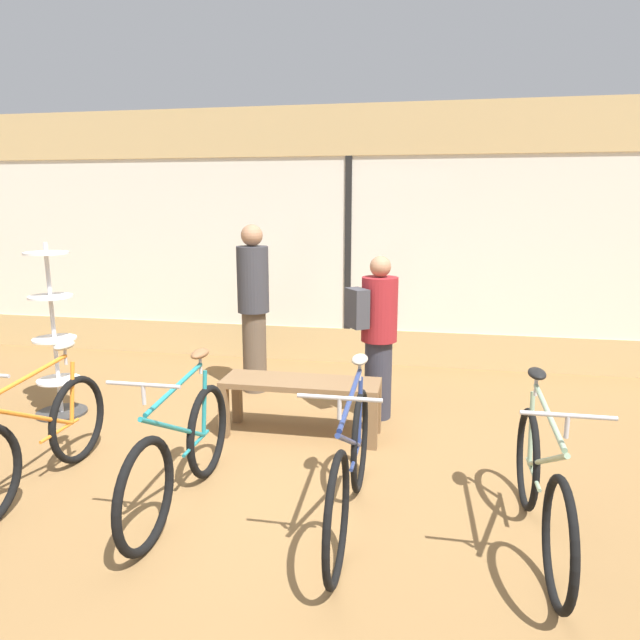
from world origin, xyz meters
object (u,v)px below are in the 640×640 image
Objects in this scene: bicycle_right at (350,467)px; accessory_rack at (55,346)px; display_bench at (301,390)px; bicycle_far_right at (541,487)px; bicycle_far_left at (36,440)px; customer_near_rack at (253,305)px; bicycle_left at (181,454)px; customer_by_window at (377,333)px.

accessory_rack is (-3.07, 1.43, 0.29)m from bicycle_right.
bicycle_far_right is at bearing -37.66° from display_bench.
bicycle_far_left is 0.94× the size of customer_near_rack.
bicycle_right is 1.51m from display_bench.
bicycle_far_right is 3.60m from customer_near_rack.
bicycle_far_left reaches higher than bicycle_far_right.
bicycle_right is at bearing -60.51° from customer_near_rack.
bicycle_far_left is 1.22× the size of display_bench.
accessory_rack is at bearing 143.69° from bicycle_left.
bicycle_far_right is 0.92× the size of customer_near_rack.
customer_by_window is at bearing 39.66° from bicycle_far_left.
bicycle_far_left is at bearing -60.12° from accessory_rack.
customer_by_window reaches higher than bicycle_far_right.
bicycle_far_right is at bearing -18.69° from accessory_rack.
bicycle_far_right is (1.15, -0.00, -0.02)m from bicycle_right.
bicycle_right is 1.15m from bicycle_far_right.
accessory_rack is 3.10m from customer_by_window.
accessory_rack is 1.99m from customer_near_rack.
display_bench is 1.45m from customer_near_rack.
bicycle_right reaches higher than bicycle_left.
bicycle_left is 2.39m from accessory_rack.
customer_by_window is (3.06, 0.49, 0.15)m from accessory_rack.
customer_near_rack is at bearing 70.13° from bicycle_far_left.
bicycle_left is 1.08× the size of customer_by_window.
customer_near_rack is at bearing 135.86° from bicycle_far_right.
bicycle_far_left is at bearing -109.87° from customer_near_rack.
bicycle_right is at bearing -1.10° from bicycle_far_left.
bicycle_right is at bearing -89.60° from customer_by_window.
bicycle_far_right is 1.00× the size of accessory_rack.
bicycle_right is at bearing -24.91° from accessory_rack.
bicycle_left is 1.16m from bicycle_right.
display_bench is 0.89× the size of customer_by_window.
bicycle_far_left reaches higher than display_bench.
customer_near_rack reaches higher than bicycle_left.
customer_near_rack is at bearing 119.49° from bicycle_right.
customer_by_window is (1.15, 1.90, 0.46)m from bicycle_left.
customer_near_rack is (-2.55, 2.48, 0.58)m from bicycle_far_right.
display_bench is at bearing -55.08° from customer_near_rack.
accessory_rack reaches higher than bicycle_right.
customer_near_rack is at bearing 95.52° from bicycle_left.
accessory_rack is at bearing -147.95° from customer_near_rack.
accessory_rack reaches higher than display_bench.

